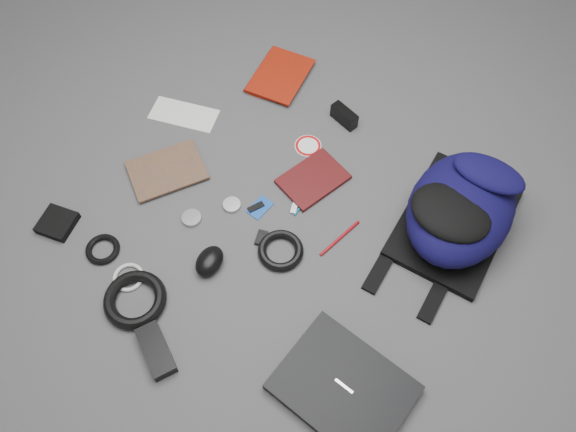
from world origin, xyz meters
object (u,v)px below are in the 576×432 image
Objects in this scene: textbook_red at (258,68)px; dvd_case at (313,179)px; compact_camera at (344,116)px; pouch at (57,223)px; laptop at (343,388)px; power_brick at (156,350)px; backpack at (461,208)px; mouse at (209,261)px; comic_book at (159,151)px.

dvd_case is (0.42, -0.24, -0.00)m from textbook_red.
compact_camera is 0.99× the size of pouch.
textbook_red is 1.16× the size of dvd_case.
power_brick is at bearing -152.64° from laptop.
power_brick is (-0.42, -0.22, 0.00)m from laptop.
power_brick reaches higher than dvd_case.
mouse is (-0.46, -0.53, -0.07)m from backpack.
backpack is at bearing 92.38° from laptop.
compact_camera reaches higher than textbook_red.
textbook_red is 1.59× the size of power_brick.
mouse is (-0.05, -0.40, 0.02)m from dvd_case.
mouse is at bearing 1.76° from comic_book.
pouch is at bearing -169.06° from mouse.
backpack reaches higher than compact_camera.
dvd_case is at bearing 134.01° from laptop.
power_brick is (0.06, -0.27, -0.01)m from mouse.
compact_camera is at bearing 117.75° from power_brick.
pouch is at bearing -69.55° from comic_book.
backpack is at bearing 30.52° from dvd_case.
comic_book is 2.29× the size of mouse.
dvd_case is 0.67m from power_brick.
laptop is at bearing 50.88° from power_brick.
dvd_case is 1.37× the size of power_brick.
backpack reaches higher than laptop.
dvd_case is 2.04× the size of pouch.
pouch is (-0.42, -0.82, -0.01)m from compact_camera.
backpack is 0.58m from laptop.
mouse is 0.47m from pouch.
backpack is 0.84m from textbook_red.
textbook_red is 1.01× the size of comic_book.
textbook_red is at bearing 141.00° from laptop.
textbook_red is 0.74m from mouse.
mouse reaches higher than textbook_red.
backpack reaches higher than comic_book.
pouch is at bearing -108.15° from textbook_red.
laptop is 3.32× the size of pouch.
comic_book is 1.57× the size of power_brick.
comic_book is 1.15× the size of dvd_case.
laptop is at bearing -33.39° from dvd_case.
power_brick is (0.43, -0.91, 0.01)m from textbook_red.
mouse reaches higher than power_brick.
power_brick is (0.45, -0.45, 0.01)m from comic_book.
laptop is 3.25× the size of mouse.
compact_camera is at bearing 78.20° from comic_book.
mouse is 0.69× the size of power_brick.
backpack is at bearing -21.29° from textbook_red.
laptop reaches higher than comic_book.
power_brick is at bearing -78.62° from textbook_red.
compact_camera is 0.91m from power_brick.
mouse is (0.37, -0.64, 0.01)m from textbook_red.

